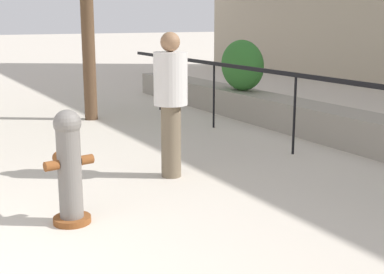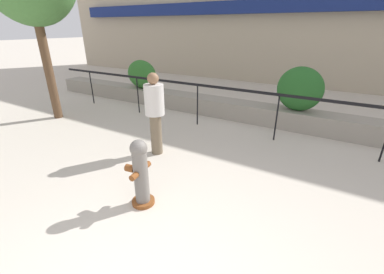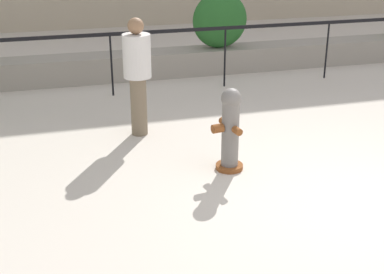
{
  "view_description": "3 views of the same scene",
  "coord_description": "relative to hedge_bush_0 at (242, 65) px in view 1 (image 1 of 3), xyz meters",
  "views": [
    {
      "loc": [
        3.55,
        0.07,
        1.89
      ],
      "look_at": [
        -1.36,
        2.82,
        0.63
      ],
      "focal_mm": 50.0,
      "sensor_mm": 36.0,
      "label": 1
    },
    {
      "loc": [
        1.19,
        -1.04,
        2.55
      ],
      "look_at": [
        -1.3,
        3.17,
        0.43
      ],
      "focal_mm": 24.0,
      "sensor_mm": 36.0,
      "label": 2
    },
    {
      "loc": [
        -3.29,
        -4.47,
        2.99
      ],
      "look_at": [
        -1.6,
        1.5,
        0.45
      ],
      "focal_mm": 50.0,
      "sensor_mm": 36.0,
      "label": 3
    }
  ],
  "objects": [
    {
      "name": "fire_hydrant",
      "position": [
        3.9,
        -4.6,
        -0.44
      ],
      "size": [
        0.46,
        0.48,
        1.08
      ],
      "color": "brown",
      "rests_on": "ground"
    },
    {
      "name": "pedestrian",
      "position": [
        3.02,
        -3.09,
        -0.0
      ],
      "size": [
        0.51,
        0.51,
        1.73
      ],
      "color": "brown",
      "rests_on": "ground"
    },
    {
      "name": "hedge_bush_0",
      "position": [
        0.0,
        0.0,
        0.0
      ],
      "size": [
        1.21,
        0.56,
        0.97
      ],
      "primitive_type": "ellipsoid",
      "color": "#2D6B28",
      "rests_on": "planter_wall_low"
    }
  ]
}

